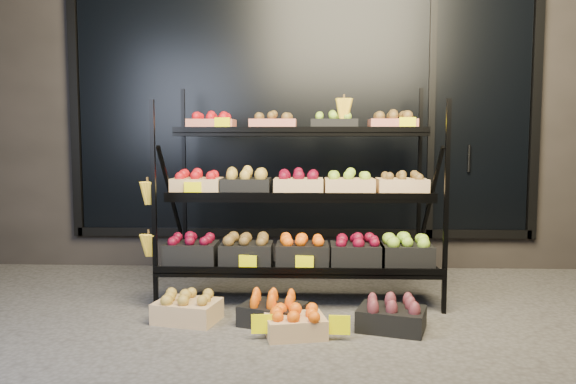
{
  "coord_description": "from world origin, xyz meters",
  "views": [
    {
      "loc": [
        0.08,
        -3.72,
        1.22
      ],
      "look_at": [
        -0.09,
        0.55,
        0.82
      ],
      "focal_mm": 35.0,
      "sensor_mm": 36.0,
      "label": 1
    }
  ],
  "objects_px": {
    "floor_crate_midleft": "(273,310)",
    "floor_crate_midright": "(295,322)",
    "display_rack": "(298,196)",
    "floor_crate_left": "(187,307)"
  },
  "relations": [
    {
      "from": "display_rack",
      "to": "floor_crate_midleft",
      "type": "xyz_separation_m",
      "value": [
        -0.15,
        -0.7,
        -0.69
      ]
    },
    {
      "from": "floor_crate_midleft",
      "to": "floor_crate_midright",
      "type": "bearing_deg",
      "value": -34.79
    },
    {
      "from": "floor_crate_midleft",
      "to": "floor_crate_midright",
      "type": "distance_m",
      "value": 0.27
    },
    {
      "from": "floor_crate_midleft",
      "to": "floor_crate_midright",
      "type": "xyz_separation_m",
      "value": [
        0.16,
        -0.22,
        -0.01
      ]
    },
    {
      "from": "floor_crate_midleft",
      "to": "floor_crate_midright",
      "type": "height_order",
      "value": "floor_crate_midleft"
    },
    {
      "from": "floor_crate_left",
      "to": "display_rack",
      "type": "bearing_deg",
      "value": 55.39
    },
    {
      "from": "floor_crate_midright",
      "to": "floor_crate_midleft",
      "type": "bearing_deg",
      "value": 113.27
    },
    {
      "from": "display_rack",
      "to": "floor_crate_midright",
      "type": "height_order",
      "value": "display_rack"
    },
    {
      "from": "floor_crate_midleft",
      "to": "floor_crate_midright",
      "type": "relative_size",
      "value": 1.16
    },
    {
      "from": "display_rack",
      "to": "floor_crate_midleft",
      "type": "distance_m",
      "value": 1.0
    }
  ]
}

